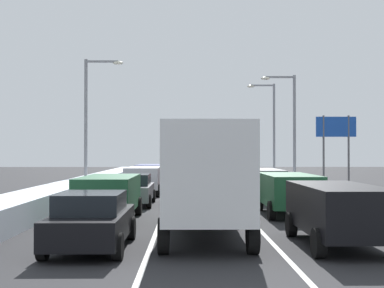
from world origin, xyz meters
name	(u,v)px	position (x,y,z in m)	size (l,w,h in m)	color
ground_plane	(200,202)	(0.00, 20.34, 0.00)	(132.19, 132.19, 0.00)	#28282B
lane_stripe_between_right_lane_and_center_lane	(226,194)	(1.70, 25.42, 0.00)	(0.14, 55.93, 0.01)	silver
lane_stripe_between_center_lane_and_left_lane	(170,194)	(-1.70, 25.42, 0.00)	(0.14, 55.93, 0.01)	silver
snow_bank_right_shoulder	(312,189)	(7.00, 25.42, 0.28)	(1.41, 55.93, 0.56)	silver
snow_bank_left_shoulder	(84,187)	(-7.00, 25.42, 0.46)	(2.03, 55.93, 0.92)	silver
suv_black_right_lane_nearest	(338,209)	(3.43, 7.07, 1.02)	(2.16, 4.90, 1.67)	black
suv_green_right_lane_second	(288,190)	(3.45, 14.37, 1.02)	(2.16, 4.90, 1.67)	#1E5633
suv_gray_right_lane_third	(261,181)	(3.26, 20.98, 1.02)	(2.16, 4.90, 1.67)	slate
sedan_silver_right_lane_fourth	(248,180)	(3.32, 27.48, 0.76)	(2.00, 4.50, 1.51)	#B7BABF
suv_navy_right_lane_fifth	(237,173)	(3.18, 33.47, 1.02)	(2.16, 4.90, 1.67)	navy
box_truck_center_lane_nearest	(205,175)	(-0.18, 8.38, 1.90)	(2.53, 7.20, 3.36)	#937F60
suv_white_center_lane_second	(204,186)	(0.08, 17.00, 1.02)	(2.16, 4.90, 1.67)	silver
suv_maroon_center_lane_third	(202,179)	(0.20, 24.03, 1.02)	(2.16, 4.90, 1.67)	maroon
sedan_charcoal_center_lane_fourth	(194,178)	(-0.16, 30.49, 0.76)	(2.00, 4.50, 1.51)	#38383D
suv_red_center_lane_fifth	(194,171)	(-0.05, 37.36, 1.02)	(2.16, 4.90, 1.67)	maroon
sedan_black_left_lane_nearest	(92,220)	(-3.24, 6.69, 0.76)	(2.00, 4.50, 1.51)	black
suv_green_left_lane_second	(109,194)	(-3.64, 12.65, 1.02)	(2.16, 4.90, 1.67)	#1E5633
sedan_gray_left_lane_third	(133,189)	(-3.33, 18.56, 0.76)	(2.00, 4.50, 1.51)	slate
suv_silver_left_lane_fourth	(144,178)	(-3.31, 25.03, 1.02)	(2.16, 4.90, 1.67)	#B7BABF
suv_navy_left_lane_fifth	(151,174)	(-3.31, 31.34, 1.02)	(2.16, 4.90, 1.67)	navy
traffic_light_gantry	(232,134)	(4.27, 50.83, 4.50)	(7.54, 0.47, 6.20)	slate
street_lamp_right_mid	(290,120)	(7.12, 33.05, 5.02)	(2.66, 0.36, 8.42)	gray
street_lamp_right_far	(271,123)	(7.25, 43.22, 5.35)	(2.66, 0.36, 9.06)	gray
street_lamp_left_mid	(91,112)	(-7.27, 29.22, 5.29)	(2.66, 0.36, 8.94)	gray
roadside_sign_right	(336,134)	(11.20, 35.09, 4.02)	(3.20, 0.16, 5.50)	#59595B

